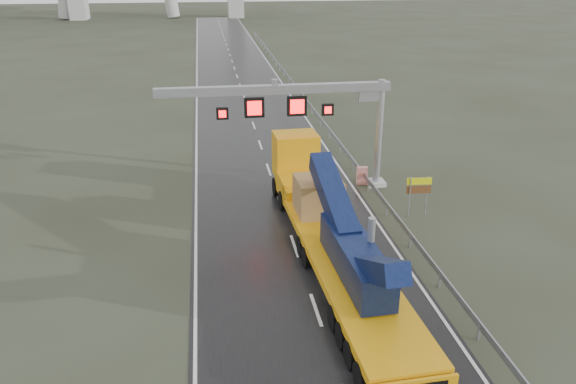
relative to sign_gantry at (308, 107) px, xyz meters
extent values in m
plane|color=#2E3122|center=(-2.10, -17.99, -5.61)|extent=(400.00, 400.00, 0.00)
cube|color=black|center=(-2.10, 22.01, -5.60)|extent=(11.00, 200.00, 0.02)
cube|color=#BABBB6|center=(4.80, 0.01, -5.46)|extent=(1.20, 1.20, 0.30)
cylinder|color=gray|center=(4.80, 0.01, -2.01)|extent=(0.48, 0.48, 7.20)
cube|color=gray|center=(-2.10, 0.01, 1.19)|extent=(14.80, 0.55, 0.55)
cube|color=gray|center=(4.00, 0.01, 0.69)|extent=(1.40, 0.35, 0.90)
cube|color=gray|center=(-2.10, 0.01, 1.64)|extent=(0.35, 0.35, 0.35)
cube|color=black|center=(-3.40, -0.04, 0.09)|extent=(1.25, 0.25, 1.25)
cube|color=#FF0C0C|center=(-3.40, -0.18, 0.09)|extent=(0.90, 0.02, 0.90)
cube|color=black|center=(-0.70, -0.04, 0.09)|extent=(1.25, 0.25, 1.25)
cube|color=#FF0C0C|center=(-0.70, -0.18, 0.09)|extent=(0.90, 0.02, 0.90)
cube|color=black|center=(-5.40, -0.04, -0.21)|extent=(0.75, 0.25, 0.75)
cube|color=#FF0C0C|center=(-5.40, -0.18, -0.21)|extent=(0.54, 0.02, 0.54)
cube|color=black|center=(1.30, -0.04, -0.21)|extent=(0.75, 0.25, 0.75)
cube|color=#FF0C0C|center=(1.30, -0.18, -0.21)|extent=(0.54, 0.02, 0.54)
cube|color=orange|center=(-0.34, -12.40, -4.46)|extent=(3.74, 15.47, 0.38)
cube|color=orange|center=(-0.70, -4.29, -4.02)|extent=(2.91, 1.44, 0.55)
cube|color=orange|center=(-0.77, -2.54, -4.30)|extent=(2.99, 3.41, 1.32)
cube|color=orange|center=(-0.86, -0.57, -2.98)|extent=(2.83, 2.31, 2.85)
cube|color=black|center=(-0.91, 0.55, -2.65)|extent=(2.52, 0.17, 1.32)
cube|color=#0D193E|center=(-0.29, -13.49, -3.42)|extent=(1.82, 6.64, 1.53)
cube|color=#0D193E|center=(-0.46, -9.66, -2.10)|extent=(1.36, 6.08, 2.80)
cube|color=#0D193E|center=(-0.17, -16.23, -2.43)|extent=(1.18, 4.38, 2.65)
cylinder|color=gray|center=(0.37, -13.46, -2.43)|extent=(0.34, 0.34, 1.75)
cube|color=#A8854C|center=(-0.59, -6.70, -3.28)|extent=(2.52, 2.52, 1.97)
cylinder|color=black|center=(-0.12, -17.33, -5.06)|extent=(3.22, 1.24, 1.10)
cylinder|color=black|center=(-0.46, -9.66, -5.06)|extent=(3.22, 1.24, 1.10)
cylinder|color=black|center=(-0.85, -0.79, -5.01)|extent=(3.01, 1.34, 1.21)
cylinder|color=gray|center=(5.20, -5.30, -4.35)|extent=(0.08, 0.08, 2.53)
cylinder|color=gray|center=(6.25, -5.30, -4.35)|extent=(0.08, 0.08, 2.53)
cube|color=yellow|center=(5.73, -5.30, -3.34)|extent=(1.48, 0.18, 0.42)
cube|color=brown|center=(5.73, -5.30, -3.87)|extent=(1.48, 0.18, 0.47)
cube|color=red|center=(3.90, 0.31, -5.00)|extent=(0.79, 0.53, 1.23)
camera|label=1|loc=(-6.39, -34.37, 8.65)|focal=35.00mm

